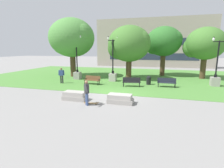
{
  "coord_description": "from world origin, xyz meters",
  "views": [
    {
      "loc": [
        3.59,
        -13.7,
        3.77
      ],
      "look_at": [
        0.16,
        -1.4,
        1.2
      ],
      "focal_mm": 28.0,
      "sensor_mm": 36.0,
      "label": 1
    }
  ],
  "objects_px": {
    "park_bench_near_left": "(132,81)",
    "park_bench_near_right": "(92,79)",
    "trash_bin": "(149,80)",
    "person_skateboarder": "(87,91)",
    "lamp_post_left": "(113,72)",
    "person_bystander_near_lawn": "(61,75)",
    "concrete_block_center": "(75,96)",
    "concrete_block_left": "(120,99)",
    "park_bench_far_left": "(167,82)",
    "lamp_post_right": "(215,76)",
    "lamp_post_center": "(77,70)",
    "skateboard": "(91,103)"
  },
  "relations": [
    {
      "from": "park_bench_near_left",
      "to": "park_bench_near_right",
      "type": "height_order",
      "value": "same"
    },
    {
      "from": "trash_bin",
      "to": "person_skateboarder",
      "type": "bearing_deg",
      "value": -113.35
    },
    {
      "from": "lamp_post_left",
      "to": "person_bystander_near_lawn",
      "type": "height_order",
      "value": "lamp_post_left"
    },
    {
      "from": "concrete_block_center",
      "to": "trash_bin",
      "type": "relative_size",
      "value": 1.87
    },
    {
      "from": "concrete_block_left",
      "to": "park_bench_far_left",
      "type": "height_order",
      "value": "park_bench_far_left"
    },
    {
      "from": "concrete_block_left",
      "to": "person_skateboarder",
      "type": "distance_m",
      "value": 2.42
    },
    {
      "from": "park_bench_far_left",
      "to": "lamp_post_left",
      "type": "height_order",
      "value": "lamp_post_left"
    },
    {
      "from": "concrete_block_left",
      "to": "lamp_post_left",
      "type": "height_order",
      "value": "lamp_post_left"
    },
    {
      "from": "lamp_post_right",
      "to": "person_bystander_near_lawn",
      "type": "xyz_separation_m",
      "value": [
        -15.97,
        -2.97,
        -0.04
      ]
    },
    {
      "from": "lamp_post_left",
      "to": "lamp_post_center",
      "type": "bearing_deg",
      "value": 179.0
    },
    {
      "from": "lamp_post_right",
      "to": "trash_bin",
      "type": "relative_size",
      "value": 5.16
    },
    {
      "from": "park_bench_near_left",
      "to": "park_bench_far_left",
      "type": "bearing_deg",
      "value": 11.05
    },
    {
      "from": "park_bench_near_left",
      "to": "park_bench_near_right",
      "type": "bearing_deg",
      "value": -179.97
    },
    {
      "from": "lamp_post_center",
      "to": "person_skateboarder",
      "type": "bearing_deg",
      "value": -60.08
    },
    {
      "from": "person_skateboarder",
      "to": "skateboard",
      "type": "relative_size",
      "value": 1.65
    },
    {
      "from": "lamp_post_center",
      "to": "person_bystander_near_lawn",
      "type": "bearing_deg",
      "value": -98.98
    },
    {
      "from": "skateboard",
      "to": "park_bench_far_left",
      "type": "height_order",
      "value": "park_bench_far_left"
    },
    {
      "from": "concrete_block_center",
      "to": "park_bench_near_right",
      "type": "distance_m",
      "value": 5.93
    },
    {
      "from": "lamp_post_center",
      "to": "lamp_post_left",
      "type": "distance_m",
      "value": 4.64
    },
    {
      "from": "lamp_post_center",
      "to": "lamp_post_left",
      "type": "xyz_separation_m",
      "value": [
        4.64,
        -0.08,
        -0.05
      ]
    },
    {
      "from": "person_skateboarder",
      "to": "park_bench_near_right",
      "type": "height_order",
      "value": "person_skateboarder"
    },
    {
      "from": "lamp_post_center",
      "to": "person_bystander_near_lawn",
      "type": "relative_size",
      "value": 3.2
    },
    {
      "from": "park_bench_near_left",
      "to": "person_skateboarder",
      "type": "bearing_deg",
      "value": -105.9
    },
    {
      "from": "lamp_post_center",
      "to": "person_bystander_near_lawn",
      "type": "distance_m",
      "value": 2.96
    },
    {
      "from": "skateboard",
      "to": "lamp_post_left",
      "type": "distance_m",
      "value": 9.03
    },
    {
      "from": "lamp_post_right",
      "to": "person_bystander_near_lawn",
      "type": "bearing_deg",
      "value": -169.46
    },
    {
      "from": "person_skateboarder",
      "to": "park_bench_far_left",
      "type": "relative_size",
      "value": 0.95
    },
    {
      "from": "park_bench_far_left",
      "to": "lamp_post_center",
      "type": "relative_size",
      "value": 0.33
    },
    {
      "from": "trash_bin",
      "to": "lamp_post_left",
      "type": "bearing_deg",
      "value": 167.08
    },
    {
      "from": "park_bench_near_left",
      "to": "lamp_post_right",
      "type": "distance_m",
      "value": 8.63
    },
    {
      "from": "park_bench_near_left",
      "to": "lamp_post_left",
      "type": "xyz_separation_m",
      "value": [
        -2.63,
        2.4,
        0.53
      ]
    },
    {
      "from": "concrete_block_left",
      "to": "person_bystander_near_lawn",
      "type": "xyz_separation_m",
      "value": [
        -7.88,
        5.3,
        0.68
      ]
    },
    {
      "from": "park_bench_far_left",
      "to": "lamp_post_center",
      "type": "bearing_deg",
      "value": 170.38
    },
    {
      "from": "person_skateboarder",
      "to": "concrete_block_center",
      "type": "bearing_deg",
      "value": 145.61
    },
    {
      "from": "person_skateboarder",
      "to": "trash_bin",
      "type": "height_order",
      "value": "person_skateboarder"
    },
    {
      "from": "park_bench_far_left",
      "to": "person_bystander_near_lawn",
      "type": "relative_size",
      "value": 1.05
    },
    {
      "from": "person_skateboarder",
      "to": "park_bench_near_right",
      "type": "relative_size",
      "value": 0.93
    },
    {
      "from": "person_skateboarder",
      "to": "person_bystander_near_lawn",
      "type": "distance_m",
      "value": 8.61
    },
    {
      "from": "skateboard",
      "to": "trash_bin",
      "type": "height_order",
      "value": "trash_bin"
    },
    {
      "from": "person_bystander_near_lawn",
      "to": "skateboard",
      "type": "bearing_deg",
      "value": -45.35
    },
    {
      "from": "skateboard",
      "to": "concrete_block_center",
      "type": "bearing_deg",
      "value": 157.2
    },
    {
      "from": "park_bench_near_right",
      "to": "concrete_block_left",
      "type": "bearing_deg",
      "value": -52.4
    },
    {
      "from": "concrete_block_center",
      "to": "person_bystander_near_lawn",
      "type": "relative_size",
      "value": 1.05
    },
    {
      "from": "park_bench_far_left",
      "to": "trash_bin",
      "type": "xyz_separation_m",
      "value": [
        -1.82,
        0.76,
        -0.04
      ]
    },
    {
      "from": "concrete_block_center",
      "to": "person_bystander_near_lawn",
      "type": "distance_m",
      "value": 7.03
    },
    {
      "from": "skateboard",
      "to": "lamp_post_center",
      "type": "distance_m",
      "value": 10.63
    },
    {
      "from": "park_bench_far_left",
      "to": "trash_bin",
      "type": "relative_size",
      "value": 1.88
    },
    {
      "from": "park_bench_near_left",
      "to": "person_bystander_near_lawn",
      "type": "bearing_deg",
      "value": -176.8
    },
    {
      "from": "park_bench_far_left",
      "to": "person_bystander_near_lawn",
      "type": "xyz_separation_m",
      "value": [
        -11.17,
        -1.1,
        0.44
      ]
    },
    {
      "from": "park_bench_near_left",
      "to": "person_bystander_near_lawn",
      "type": "distance_m",
      "value": 7.76
    }
  ]
}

